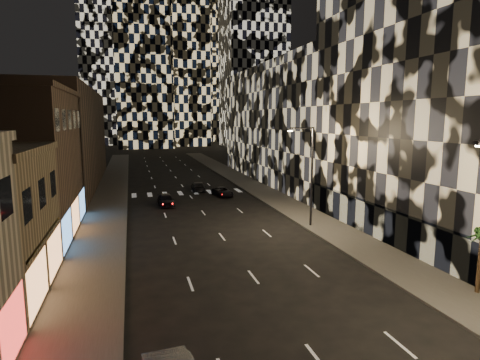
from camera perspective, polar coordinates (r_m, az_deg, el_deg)
sidewalk_left at (r=53.95m, az=-18.03°, el=-2.18°), size 4.00×120.00×0.15m
sidewalk_right at (r=56.54m, az=2.65°, el=-1.26°), size 4.00×120.00×0.15m
curb_left at (r=53.88m, az=-15.80°, el=-2.09°), size 0.20×120.00×0.15m
curb_right at (r=55.94m, az=0.60°, el=-1.36°), size 0.20×120.00×0.15m
retail_brown at (r=37.98m, az=-30.21°, el=1.67°), size 10.00×15.00×12.00m
retail_filler_left at (r=63.81m, az=-24.23°, el=5.38°), size 10.00×40.00×14.00m
midrise_right at (r=38.63m, az=29.82°, el=9.24°), size 16.00×25.00×22.00m
midrise_base at (r=34.69m, az=19.52°, el=-5.78°), size 0.60×25.00×3.00m
midrise_filler_right at (r=65.83m, az=9.19°, el=7.86°), size 16.00×40.00×18.00m
tower_center_low at (r=147.92m, az=-13.89°, el=23.24°), size 18.00×18.00×95.00m
streetlight_far at (r=36.71m, az=9.85°, el=1.51°), size 2.55×0.25×9.00m
car_dark_midlane at (r=46.64m, az=-10.48°, el=-2.78°), size 1.86×4.17×1.39m
car_dark_oncoming at (r=55.26m, az=-5.96°, el=-0.94°), size 2.22×4.59×1.29m
car_dark_rightlane at (r=51.58m, az=-2.52°, el=-1.68°), size 2.42×4.32×1.14m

